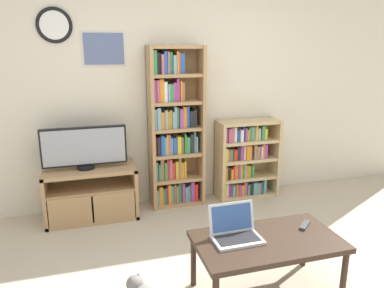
% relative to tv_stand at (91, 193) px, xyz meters
% --- Properties ---
extents(wall_back, '(7.01, 0.09, 2.60)m').
position_rel_tv_stand_xyz_m(wall_back, '(1.00, 0.29, 1.02)').
color(wall_back, beige).
rests_on(wall_back, ground_plane).
extents(tv_stand, '(0.94, 0.45, 0.56)m').
position_rel_tv_stand_xyz_m(tv_stand, '(0.00, 0.00, 0.00)').
color(tv_stand, tan).
rests_on(tv_stand, ground_plane).
extents(television, '(0.85, 0.18, 0.44)m').
position_rel_tv_stand_xyz_m(television, '(-0.04, 0.01, 0.50)').
color(television, black).
rests_on(television, tv_stand).
extents(bookshelf_tall, '(0.60, 0.28, 1.79)m').
position_rel_tv_stand_xyz_m(bookshelf_tall, '(0.93, 0.12, 0.59)').
color(bookshelf_tall, tan).
rests_on(bookshelf_tall, ground_plane).
extents(bookshelf_short, '(0.74, 0.30, 0.94)m').
position_rel_tv_stand_xyz_m(bookshelf_short, '(1.80, 0.11, 0.18)').
color(bookshelf_short, tan).
rests_on(bookshelf_short, ground_plane).
extents(coffee_table, '(1.05, 0.58, 0.45)m').
position_rel_tv_stand_xyz_m(coffee_table, '(1.19, -1.67, 0.13)').
color(coffee_table, '#332319').
rests_on(coffee_table, ground_plane).
extents(laptop, '(0.35, 0.26, 0.24)m').
position_rel_tv_stand_xyz_m(laptop, '(0.97, -1.59, 0.23)').
color(laptop, silver).
rests_on(laptop, coffee_table).
extents(remote_near_laptop, '(0.15, 0.14, 0.02)m').
position_rel_tv_stand_xyz_m(remote_near_laptop, '(1.55, -1.58, 0.18)').
color(remote_near_laptop, '#38383A').
rests_on(remote_near_laptop, coffee_table).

